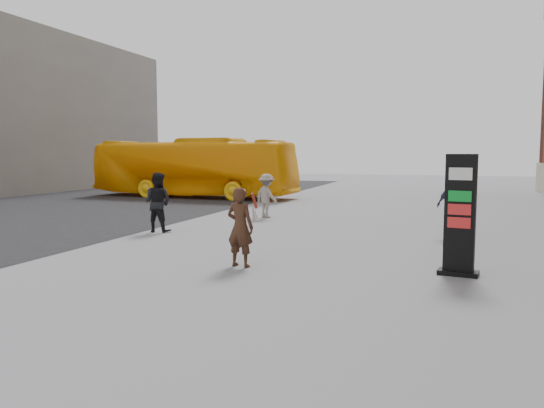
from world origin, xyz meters
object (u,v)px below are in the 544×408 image
(woman, at_px, (240,226))
(bus, at_px, (193,168))
(info_pylon, at_px, (460,215))
(pedestrian_a, at_px, (158,202))
(pedestrian_c, at_px, (454,206))
(pedestrian_b, at_px, (267,196))

(woman, distance_m, bus, 18.34)
(info_pylon, height_order, pedestrian_a, info_pylon)
(bus, bearing_deg, woman, -146.45)
(info_pylon, xyz_separation_m, pedestrian_c, (-0.06, 4.88, -0.30))
(woman, xyz_separation_m, pedestrian_b, (-2.28, 8.34, -0.05))
(bus, bearing_deg, pedestrian_c, -123.82)
(woman, height_order, bus, bus)
(woman, relative_size, pedestrian_a, 0.93)
(woman, relative_size, bus, 0.15)
(woman, distance_m, pedestrian_a, 5.81)
(pedestrian_a, bearing_deg, woman, 139.08)
(bus, bearing_deg, pedestrian_b, -134.03)
(info_pylon, xyz_separation_m, bus, (-13.62, 15.24, 0.40))
(pedestrian_a, bearing_deg, pedestrian_b, -113.51)
(info_pylon, relative_size, bus, 0.21)
(info_pylon, bearing_deg, pedestrian_c, 99.27)
(bus, xyz_separation_m, pedestrian_b, (6.88, -7.53, -0.78))
(info_pylon, distance_m, pedestrian_b, 10.25)
(info_pylon, bearing_deg, woman, -163.33)
(pedestrian_c, bearing_deg, pedestrian_b, 7.80)
(bus, bearing_deg, pedestrian_a, -154.45)
(woman, bearing_deg, pedestrian_c, -118.74)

